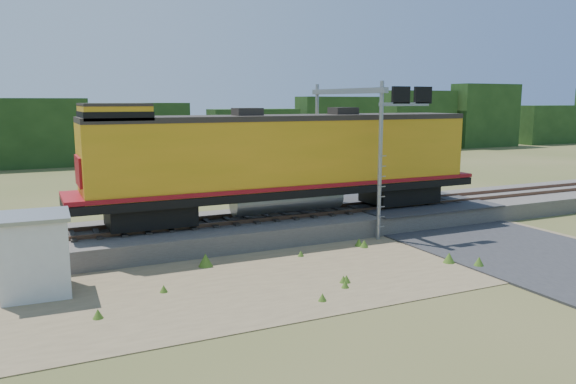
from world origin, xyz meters
TOP-DOWN VIEW (x-y plane):
  - ground at (0.00, 0.00)m, footprint 140.00×140.00m
  - ballast at (0.00, 6.00)m, footprint 70.00×5.00m
  - rails at (0.00, 6.00)m, footprint 70.00×1.54m
  - dirt_shoulder at (-2.00, 0.50)m, footprint 26.00×8.00m
  - road at (7.00, 0.74)m, footprint 7.00×66.00m
  - tree_line_north at (0.00, 38.00)m, footprint 130.00×3.00m
  - weed_clumps at (-3.50, 0.10)m, footprint 15.00×6.20m
  - locomotive at (-0.22, 6.00)m, footprint 18.67×2.85m
  - shed at (-10.34, 1.96)m, footprint 2.18×2.18m
  - signal_gantry at (3.34, 5.35)m, footprint 2.65×6.20m

SIDE VIEW (x-z plane):
  - ground at x=0.00m, z-range 0.00..0.00m
  - weed_clumps at x=-3.50m, z-range -0.28..0.28m
  - dirt_shoulder at x=-2.00m, z-range 0.00..0.03m
  - road at x=7.00m, z-range -0.34..0.52m
  - ballast at x=0.00m, z-range 0.00..0.80m
  - rails at x=0.00m, z-range 0.80..0.96m
  - shed at x=-10.34m, z-range 0.02..2.52m
  - tree_line_north at x=0.00m, z-range -0.18..6.32m
  - locomotive at x=-0.22m, z-range 0.93..5.74m
  - signal_gantry at x=3.34m, z-range 1.70..8.37m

